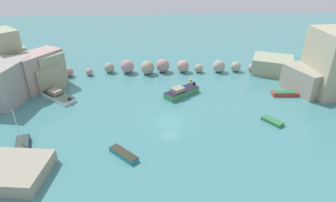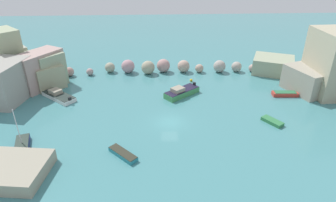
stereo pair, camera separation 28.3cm
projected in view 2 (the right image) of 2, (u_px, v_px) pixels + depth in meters
cove_water at (170, 122)px, 42.62m from camera, size 160.00×160.00×0.00m
cliff_headland_left at (6, 70)px, 52.41m from camera, size 22.33×22.95×9.97m
rock_breakwater at (162, 67)px, 59.28m from camera, size 41.28×3.62×2.70m
stone_dock at (13, 170)px, 32.11m from camera, size 7.96×7.18×1.57m
channel_buoy at (191, 80)px, 55.65m from camera, size 0.53×0.53×0.53m
moored_boat_0 at (22, 145)px, 36.94m from camera, size 2.72×4.40×5.59m
moored_boat_1 at (123, 154)px, 35.49m from camera, size 3.82×3.90×0.59m
moored_boat_2 at (181, 92)px, 50.17m from camera, size 6.46×5.76×1.70m
moored_boat_3 at (272, 121)px, 42.30m from camera, size 2.82×3.33×0.51m
moored_boat_4 at (285, 94)px, 50.18m from camera, size 4.35×1.68×0.72m
moored_boat_5 at (58, 96)px, 49.31m from camera, size 6.58×6.14×1.37m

